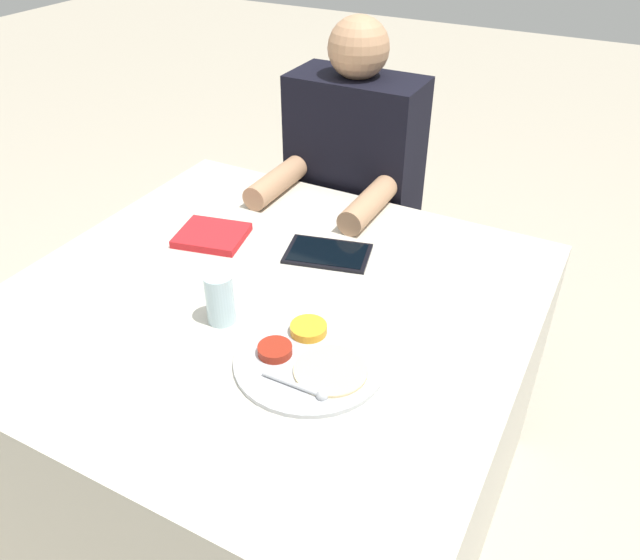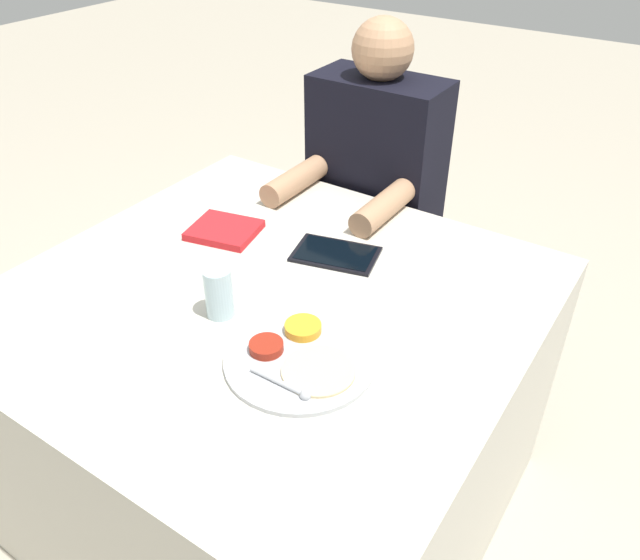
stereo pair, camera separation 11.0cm
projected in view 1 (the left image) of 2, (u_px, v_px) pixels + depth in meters
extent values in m
plane|color=#B2A893|center=(278.00, 501.00, 1.82)|extent=(12.00, 12.00, 0.00)
cube|color=beige|center=(273.00, 413.00, 1.61)|extent=(1.14, 1.09, 0.74)
cylinder|color=#B7BABF|center=(310.00, 360.00, 1.22)|extent=(0.30, 0.30, 0.01)
cylinder|color=gold|center=(309.00, 329.00, 1.27)|extent=(0.08, 0.08, 0.02)
cylinder|color=maroon|center=(275.00, 350.00, 1.22)|extent=(0.07, 0.07, 0.02)
cylinder|color=beige|center=(331.00, 370.00, 1.18)|extent=(0.14, 0.14, 0.01)
cylinder|color=#B7BABF|center=(292.00, 384.00, 1.15)|extent=(0.12, 0.01, 0.01)
sphere|color=#B7BABF|center=(322.00, 395.00, 1.13)|extent=(0.02, 0.02, 0.02)
cube|color=silver|center=(212.00, 237.00, 1.60)|extent=(0.19, 0.17, 0.01)
cube|color=red|center=(212.00, 235.00, 1.60)|extent=(0.20, 0.18, 0.02)
cube|color=black|center=(328.00, 254.00, 1.54)|extent=(0.23, 0.18, 0.01)
cube|color=black|center=(328.00, 252.00, 1.53)|extent=(0.21, 0.16, 0.00)
cube|color=black|center=(350.00, 309.00, 2.22)|extent=(0.35, 0.22, 0.44)
cube|color=black|center=(354.00, 175.00, 1.92)|extent=(0.39, 0.20, 0.60)
sphere|color=tan|center=(359.00, 48.00, 1.70)|extent=(0.17, 0.17, 0.17)
cylinder|color=tan|center=(278.00, 181.00, 1.80)|extent=(0.07, 0.26, 0.07)
cylinder|color=tan|center=(370.00, 203.00, 1.69)|extent=(0.07, 0.26, 0.07)
cylinder|color=silver|center=(220.00, 298.00, 1.30)|extent=(0.06, 0.06, 0.11)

